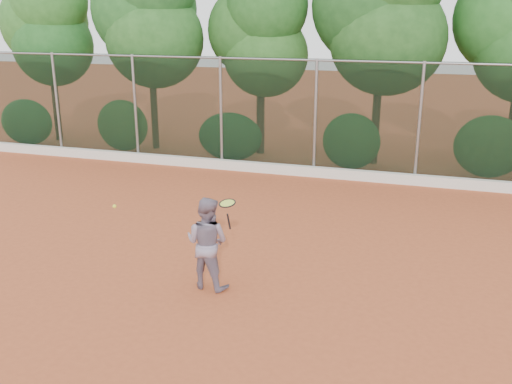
% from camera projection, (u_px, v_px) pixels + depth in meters
% --- Properties ---
extents(ground, '(80.00, 80.00, 0.00)m').
position_uv_depth(ground, '(241.00, 267.00, 11.16)').
color(ground, '#AE4E29').
rests_on(ground, ground).
extents(concrete_curb, '(24.00, 0.20, 0.30)m').
position_uv_depth(concrete_curb, '(312.00, 172.00, 17.33)').
color(concrete_curb, silver).
rests_on(concrete_curb, ground).
extents(tennis_player, '(0.91, 0.76, 1.70)m').
position_uv_depth(tennis_player, '(207.00, 243.00, 10.15)').
color(tennis_player, gray).
rests_on(tennis_player, ground).
extents(chainlink_fence, '(24.09, 0.09, 3.50)m').
position_uv_depth(chainlink_fence, '(315.00, 115.00, 16.98)').
color(chainlink_fence, black).
rests_on(chainlink_fence, ground).
extents(foliage_backdrop, '(23.70, 3.63, 7.55)m').
position_uv_depth(foliage_backdrop, '(313.00, 25.00, 18.17)').
color(foliage_backdrop, '#4A2F1C').
rests_on(foliage_backdrop, ground).
extents(tennis_racket, '(0.38, 0.38, 0.55)m').
position_uv_depth(tennis_racket, '(227.00, 205.00, 9.65)').
color(tennis_racket, black).
rests_on(tennis_racket, ground).
extents(tennis_ball_in_flight, '(0.07, 0.07, 0.07)m').
position_uv_depth(tennis_ball_in_flight, '(115.00, 206.00, 9.91)').
color(tennis_ball_in_flight, yellow).
rests_on(tennis_ball_in_flight, ground).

